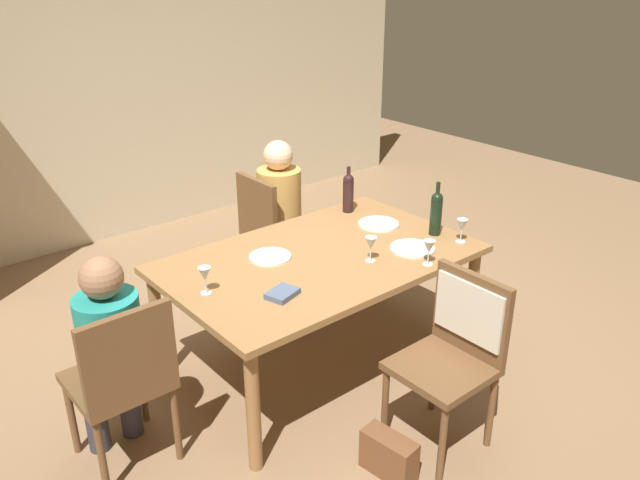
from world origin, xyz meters
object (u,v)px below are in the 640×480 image
(wine_bottle_tall_green, at_px, (348,192))
(dinner_plate_guest_right, at_px, (270,257))
(chair_left_end, at_px, (123,376))
(wine_glass_centre, at_px, (429,248))
(handbag, at_px, (389,455))
(wine_glass_near_right, at_px, (462,226))
(person_woman_host, at_px, (282,206))
(wine_glass_far, at_px, (205,275))
(dinner_plate_host, at_px, (379,224))
(person_man_bearded, at_px, (110,345))
(dining_table, at_px, (320,267))
(wine_glass_near_left, at_px, (371,244))
(chair_far_right, at_px, (270,226))
(chair_near, at_px, (460,337))
(dinner_plate_guest_left, at_px, (412,248))
(wine_bottle_dark_red, at_px, (436,212))

(wine_bottle_tall_green, distance_m, dinner_plate_guest_right, 0.89)
(chair_left_end, distance_m, wine_glass_centre, 1.74)
(dinner_plate_guest_right, bearing_deg, wine_glass_centre, -45.54)
(handbag, bearing_deg, wine_glass_near_right, 25.50)
(person_woman_host, bearing_deg, handbag, -22.50)
(wine_glass_far, distance_m, dinner_plate_host, 1.34)
(person_woman_host, xyz_separation_m, person_man_bearded, (-1.71, -0.92, -0.02))
(wine_bottle_tall_green, relative_size, dinner_plate_host, 1.21)
(wine_bottle_tall_green, relative_size, handbag, 1.14)
(dining_table, xyz_separation_m, chair_left_end, (-1.28, -0.09, -0.13))
(wine_bottle_tall_green, relative_size, wine_glass_near_left, 2.14)
(chair_far_right, bearing_deg, dinner_plate_host, 18.30)
(chair_far_right, height_order, wine_bottle_tall_green, wine_bottle_tall_green)
(wine_glass_near_left, relative_size, wine_glass_far, 1.00)
(chair_far_right, height_order, person_man_bearded, person_man_bearded)
(chair_far_right, xyz_separation_m, chair_left_end, (-1.59, -1.03, 0.00))
(chair_near, height_order, dinner_plate_host, chair_near)
(dining_table, relative_size, dinner_plate_guest_right, 7.33)
(wine_glass_far, height_order, dinner_plate_host, wine_glass_far)
(chair_near, bearing_deg, handbag, 90.00)
(wine_glass_centre, xyz_separation_m, handbag, (-0.74, -0.46, -0.73))
(chair_near, xyz_separation_m, person_woman_host, (0.31, 1.88, 0.07))
(chair_near, distance_m, wine_bottle_tall_green, 1.47)
(person_woman_host, relative_size, dinner_plate_guest_left, 4.34)
(dining_table, height_order, wine_glass_near_right, wine_glass_near_right)
(wine_bottle_tall_green, height_order, wine_glass_near_right, wine_bottle_tall_green)
(chair_near, height_order, wine_bottle_tall_green, wine_bottle_tall_green)
(wine_glass_near_left, xyz_separation_m, wine_glass_near_right, (0.61, -0.16, 0.00))
(chair_near, relative_size, handbag, 3.29)
(person_man_bearded, height_order, wine_glass_near_right, person_man_bearded)
(wine_glass_centre, bearing_deg, chair_left_end, 166.72)
(wine_glass_centre, distance_m, wine_glass_far, 1.25)
(dinner_plate_host, relative_size, dinner_plate_guest_left, 0.98)
(wine_glass_near_left, bearing_deg, chair_far_right, 83.18)
(chair_near, relative_size, person_man_bearded, 0.82)
(wine_glass_centre, xyz_separation_m, wine_glass_near_right, (0.39, 0.08, 0.00))
(wine_bottle_tall_green, bearing_deg, chair_far_right, 118.52)
(chair_far_right, relative_size, wine_bottle_dark_red, 2.68)
(chair_left_end, height_order, chair_near, same)
(wine_bottle_dark_red, relative_size, dinner_plate_guest_left, 1.29)
(wine_glass_centre, relative_size, dinner_plate_guest_left, 0.56)
(chair_near, xyz_separation_m, handbag, (-0.47, 0.00, -0.48))
(person_woman_host, bearing_deg, dinner_plate_guest_left, 2.20)
(chair_far_right, xyz_separation_m, dinner_plate_guest_right, (-0.56, -0.78, 0.21))
(wine_bottle_tall_green, bearing_deg, dining_table, -145.02)
(chair_near, xyz_separation_m, wine_bottle_dark_red, (0.63, 0.72, 0.29))
(person_man_bearded, height_order, wine_glass_near_left, person_man_bearded)
(wine_glass_centre, distance_m, dinner_plate_guest_left, 0.23)
(wine_glass_far, bearing_deg, dinner_plate_guest_right, 14.73)
(wine_bottle_tall_green, bearing_deg, dinner_plate_host, -91.74)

